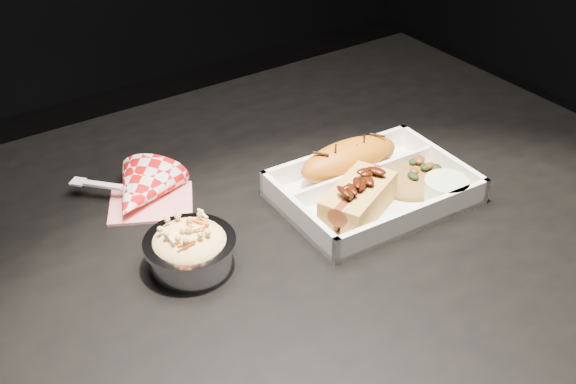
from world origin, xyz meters
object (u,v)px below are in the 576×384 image
at_px(food_tray, 372,192).
at_px(foil_coleslaw_cup, 190,247).
at_px(dining_table, 261,279).
at_px(hotdog, 358,197).
at_px(napkin_fork, 140,193).
at_px(fried_pastry, 349,159).

distance_m(food_tray, foil_coleslaw_cup, 0.27).
bearing_deg(dining_table, foil_coleslaw_cup, -167.49).
bearing_deg(dining_table, hotdog, -27.35).
bearing_deg(napkin_fork, dining_table, -4.12).
height_order(dining_table, hotdog, hotdog).
distance_m(fried_pastry, napkin_fork, 0.29).
bearing_deg(napkin_fork, hotdog, 6.37).
height_order(fried_pastry, foil_coleslaw_cup, foil_coleslaw_cup).
relative_size(hotdog, foil_coleslaw_cup, 1.19).
height_order(hotdog, napkin_fork, napkin_fork).
bearing_deg(dining_table, fried_pastry, 7.41).
distance_m(dining_table, food_tray, 0.19).
relative_size(dining_table, foil_coleslaw_cup, 10.96).
relative_size(dining_table, fried_pastry, 7.76).
bearing_deg(foil_coleslaw_cup, fried_pastry, 9.50).
bearing_deg(hotdog, foil_coleslaw_cup, 146.16).
relative_size(dining_table, napkin_fork, 7.78).
bearing_deg(dining_table, food_tray, -12.01).
relative_size(fried_pastry, hotdog, 1.18).
relative_size(fried_pastry, foil_coleslaw_cup, 1.41).
xyz_separation_m(fried_pastry, hotdog, (-0.05, -0.08, -0.00)).
xyz_separation_m(food_tray, foil_coleslaw_cup, (-0.27, 0.01, 0.02)).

